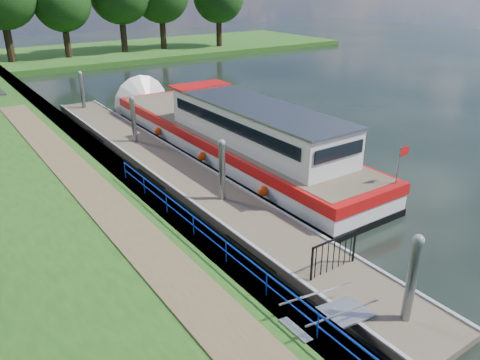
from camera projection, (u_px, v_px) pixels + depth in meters
ground at (388, 320)px, 12.98m from camera, size 160.00×160.00×0.00m
bank_edge at (107, 164)px, 22.83m from camera, size 1.10×90.00×0.78m
far_bank at (116, 52)px, 58.42m from camera, size 60.00×18.00×0.60m
footpath at (125, 224)px, 16.41m from camera, size 1.60×40.00×0.05m
blue_fence at (245, 262)px, 13.29m from camera, size 0.04×18.04×0.72m
pontoon at (173, 170)px, 22.73m from camera, size 2.50×30.00×0.56m
mooring_piles at (171, 148)px, 22.30m from camera, size 0.30×27.30×3.55m
gangway at (329, 317)px, 12.15m from camera, size 2.58×1.00×0.92m
gate_panel at (334, 250)px, 14.19m from camera, size 1.85×0.05×1.15m
barge at (222, 133)px, 25.09m from camera, size 4.36×21.15×4.78m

